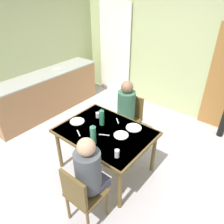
{
  "coord_description": "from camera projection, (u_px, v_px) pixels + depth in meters",
  "views": [
    {
      "loc": [
        1.94,
        -2.06,
        2.59
      ],
      "look_at": [
        0.31,
        -0.03,
        0.98
      ],
      "focal_mm": 34.58,
      "sensor_mm": 36.0,
      "label": 1
    }
  ],
  "objects": [
    {
      "name": "wall_left",
      "position": [
        38.0,
        49.0,
        4.61
      ],
      "size": [
        0.1,
        3.32,
        2.63
      ],
      "primitive_type": "cube",
      "color": "#B3BF85",
      "rests_on": "ground_plane"
    },
    {
      "name": "cutlery_fork_near",
      "position": [
        117.0,
        121.0,
        3.31
      ],
      "size": [
        0.12,
        0.11,
        0.0
      ],
      "primitive_type": "cube",
      "rotation": [
        0.0,
        0.0,
        2.43
      ],
      "color": "silver",
      "rests_on": "dining_table"
    },
    {
      "name": "dining_table",
      "position": [
        106.0,
        135.0,
        3.13
      ],
      "size": [
        1.32,
        0.99,
        0.73
      ],
      "color": "brown",
      "rests_on": "ground_plane"
    },
    {
      "name": "dinner_plate_near_right",
      "position": [
        134.0,
        128.0,
        3.15
      ],
      "size": [
        0.23,
        0.23,
        0.01
      ],
      "primitive_type": "cylinder",
      "color": "white",
      "rests_on": "dining_table"
    },
    {
      "name": "ground_plane",
      "position": [
        99.0,
        153.0,
        3.76
      ],
      "size": [
        5.75,
        5.75,
        0.0
      ],
      "primitive_type": "plane",
      "color": "#B5B0B6"
    },
    {
      "name": "kitchen_counter",
      "position": [
        47.0,
        93.0,
        4.77
      ],
      "size": [
        0.61,
        2.53,
        0.91
      ],
      "color": "#A17049",
      "rests_on": "ground_plane"
    },
    {
      "name": "cutlery_knife_far",
      "position": [
        104.0,
        135.0,
        3.02
      ],
      "size": [
        0.14,
        0.09,
        0.0
      ],
      "primitive_type": "cube",
      "rotation": [
        0.0,
        0.0,
        0.5
      ],
      "color": "silver",
      "rests_on": "dining_table"
    },
    {
      "name": "person_near_diner",
      "position": [
        89.0,
        169.0,
        2.41
      ],
      "size": [
        0.3,
        0.37,
        0.77
      ],
      "color": "#46485C",
      "rests_on": "ground_plane"
    },
    {
      "name": "cutlery_knife_near",
      "position": [
        79.0,
        133.0,
        3.05
      ],
      "size": [
        0.14,
        0.09,
        0.0
      ],
      "primitive_type": "cube",
      "rotation": [
        0.0,
        0.0,
        5.78
      ],
      "color": "silver",
      "rests_on": "dining_table"
    },
    {
      "name": "dinner_plate_far_center",
      "position": [
        121.0,
        135.0,
        3.0
      ],
      "size": [
        0.21,
        0.21,
        0.01
      ],
      "primitive_type": "cylinder",
      "color": "white",
      "rests_on": "dining_table"
    },
    {
      "name": "curtain_panel",
      "position": [
        115.0,
        50.0,
        5.29
      ],
      "size": [
        0.9,
        0.03,
        2.21
      ],
      "primitive_type": "cube",
      "color": "white",
      "rests_on": "ground_plane"
    },
    {
      "name": "water_bottle_green_near",
      "position": [
        102.0,
        117.0,
        3.17
      ],
      "size": [
        0.07,
        0.07,
        0.27
      ],
      "color": "#277851",
      "rests_on": "dining_table"
    },
    {
      "name": "chair_near_diner",
      "position": [
        82.0,
        194.0,
        2.47
      ],
      "size": [
        0.4,
        0.4,
        0.87
      ],
      "color": "brown",
      "rests_on": "ground_plane"
    },
    {
      "name": "dinner_plate_near_left",
      "position": [
        77.0,
        121.0,
        3.29
      ],
      "size": [
        0.22,
        0.22,
        0.01
      ],
      "primitive_type": "cylinder",
      "color": "white",
      "rests_on": "dining_table"
    },
    {
      "name": "drinking_glass_by_near_diner",
      "position": [
        117.0,
        153.0,
        2.62
      ],
      "size": [
        0.06,
        0.06,
        0.11
      ],
      "primitive_type": "cylinder",
      "color": "silver",
      "rests_on": "dining_table"
    },
    {
      "name": "chair_far_diner",
      "position": [
        130.0,
        116.0,
        3.86
      ],
      "size": [
        0.4,
        0.4,
        0.87
      ],
      "rotation": [
        0.0,
        0.0,
        3.14
      ],
      "color": "brown",
      "rests_on": "ground_plane"
    },
    {
      "name": "drinking_glass_by_far_diner",
      "position": [
        98.0,
        115.0,
        3.38
      ],
      "size": [
        0.06,
        0.06,
        0.09
      ],
      "primitive_type": "cylinder",
      "color": "silver",
      "rests_on": "dining_table"
    },
    {
      "name": "person_far_diner",
      "position": [
        126.0,
        106.0,
        3.62
      ],
      "size": [
        0.3,
        0.37,
        0.77
      ],
      "rotation": [
        0.0,
        0.0,
        3.14
      ],
      "color": "#32614F",
      "rests_on": "ground_plane"
    },
    {
      "name": "water_bottle_green_far",
      "position": [
        93.0,
        135.0,
        2.79
      ],
      "size": [
        0.08,
        0.08,
        0.3
      ],
      "color": "#3C8564",
      "rests_on": "dining_table"
    },
    {
      "name": "wall_back",
      "position": [
        167.0,
        50.0,
        4.54
      ],
      "size": [
        4.59,
        0.1,
        2.63
      ],
      "primitive_type": "cube",
      "color": "#B2C085",
      "rests_on": "ground_plane"
    }
  ]
}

